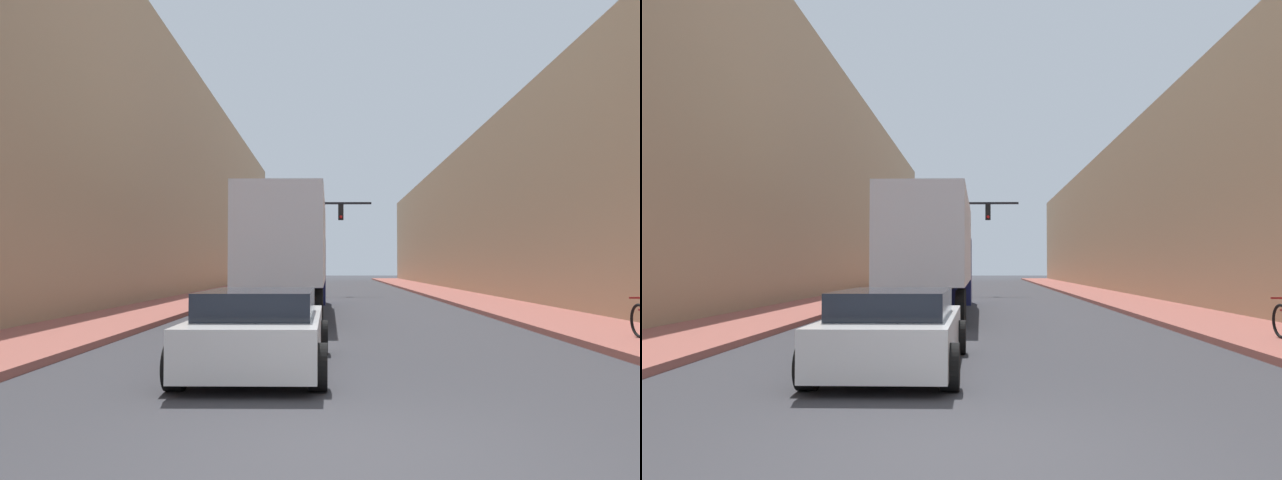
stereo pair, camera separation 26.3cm
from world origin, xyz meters
TOP-DOWN VIEW (x-y plane):
  - ground_plane at (0.00, 0.00)m, footprint 200.00×200.00m
  - sidewalk_right at (6.47, 30.00)m, footprint 3.10×80.00m
  - sidewalk_left at (-6.47, 30.00)m, footprint 3.10×80.00m
  - building_right at (11.02, 30.00)m, footprint 6.00×80.00m
  - building_left at (-11.02, 30.00)m, footprint 6.00×80.00m
  - semi_truck at (-1.60, 16.56)m, footprint 2.43×12.59m
  - sedan_car at (-1.33, 4.56)m, footprint 2.15×4.74m
  - traffic_signal_gantry at (-2.73, 29.83)m, footprint 7.05×0.35m

SIDE VIEW (x-z plane):
  - ground_plane at x=0.00m, z-range 0.00..0.00m
  - sidewalk_right at x=6.47m, z-range 0.00..0.15m
  - sidewalk_left at x=-6.47m, z-range 0.00..0.15m
  - sedan_car at x=-1.33m, z-range -0.01..1.27m
  - semi_truck at x=-1.60m, z-range 0.27..4.16m
  - traffic_signal_gantry at x=-2.73m, z-range 1.23..6.75m
  - building_right at x=11.02m, z-range 0.00..9.22m
  - building_left at x=-11.02m, z-range 0.00..13.11m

